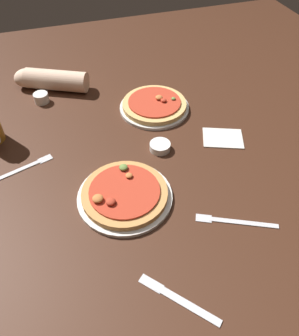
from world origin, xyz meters
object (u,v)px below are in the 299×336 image
object	(u,v)px
napkin_folded	(223,138)
diner_arm	(49,80)
fork_left	(235,221)
knife_right	(178,299)
pizza_plate_near	(125,194)
ramekin_sauce	(41,98)
pizza_plate_far	(154,105)
fork_spare	(20,169)
ramekin_butter	(160,146)

from	to	relation	value
napkin_folded	diner_arm	xyz separation A→B (m)	(-0.54, 0.51, 0.04)
fork_left	diner_arm	world-z (taller)	diner_arm
knife_right	pizza_plate_near	bearing A→B (deg)	96.88
ramekin_sauce	pizza_plate_near	bearing A→B (deg)	-72.05
pizza_plate_far	ramekin_sauce	distance (m)	0.45
fork_spare	pizza_plate_far	bearing A→B (deg)	19.38
napkin_folded	fork_left	xyz separation A→B (m)	(-0.13, -0.33, -0.00)
ramekin_sauce	knife_right	size ratio (longest dim) A/B	0.33
diner_arm	ramekin_sauce	bearing A→B (deg)	-115.65
knife_right	fork_spare	xyz separation A→B (m)	(-0.33, 0.54, -0.00)
pizza_plate_far	napkin_folded	world-z (taller)	pizza_plate_far
fork_left	ramekin_sauce	bearing A→B (deg)	121.14
ramekin_butter	fork_spare	xyz separation A→B (m)	(-0.45, 0.04, -0.01)
pizza_plate_near	ramekin_butter	size ratio (longest dim) A/B	3.98
ramekin_sauce	diner_arm	bearing A→B (deg)	64.35
knife_right	ramekin_butter	bearing A→B (deg)	75.66
diner_arm	ramekin_butter	bearing A→B (deg)	-57.80
pizza_plate_far	fork_spare	bearing A→B (deg)	-160.62
pizza_plate_far	fork_spare	distance (m)	0.54
napkin_folded	knife_right	world-z (taller)	napkin_folded
napkin_folded	knife_right	bearing A→B (deg)	-126.23
napkin_folded	fork_left	distance (m)	0.35
pizza_plate_near	diner_arm	xyz separation A→B (m)	(-0.14, 0.66, 0.02)
fork_left	knife_right	size ratio (longest dim) A/B	1.23
ramekin_sauce	ramekin_butter	distance (m)	0.54
pizza_plate_near	napkin_folded	xyz separation A→B (m)	(0.39, 0.15, -0.01)
pizza_plate_far	fork_left	distance (m)	0.57
fork_left	diner_arm	xyz separation A→B (m)	(-0.41, 0.84, 0.04)
ramekin_butter	fork_left	world-z (taller)	ramekin_butter
ramekin_sauce	fork_spare	bearing A→B (deg)	-105.67
ramekin_sauce	ramekin_butter	world-z (taller)	ramekin_sauce
ramekin_butter	pizza_plate_near	bearing A→B (deg)	-134.83
pizza_plate_far	knife_right	size ratio (longest dim) A/B	1.54
pizza_plate_far	knife_right	distance (m)	0.74
knife_right	diner_arm	world-z (taller)	diner_arm
ramekin_sauce	fork_left	xyz separation A→B (m)	(0.45, -0.75, -0.02)
fork_left	ramekin_butter	bearing A→B (deg)	106.05
fork_spare	diner_arm	distance (m)	0.47
pizza_plate_near	napkin_folded	world-z (taller)	pizza_plate_near
diner_arm	fork_spare	bearing A→B (deg)	-107.75
ramekin_butter	fork_left	xyz separation A→B (m)	(0.10, -0.34, -0.01)
ramekin_sauce	fork_left	distance (m)	0.87
ramekin_sauce	fork_spare	xyz separation A→B (m)	(-0.10, -0.36, -0.02)
ramekin_butter	knife_right	distance (m)	0.52
napkin_folded	ramekin_butter	bearing A→B (deg)	176.22
ramekin_sauce	napkin_folded	bearing A→B (deg)	-35.83
fork_spare	diner_arm	bearing A→B (deg)	72.25
ramekin_butter	fork_spare	bearing A→B (deg)	174.44
pizza_plate_far	fork_left	bearing A→B (deg)	-85.51
ramekin_sauce	diner_arm	size ratio (longest dim) A/B	0.19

